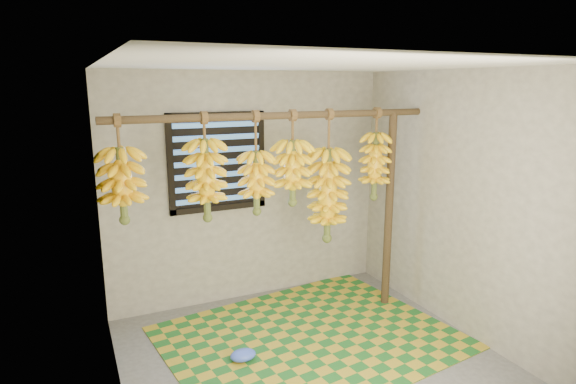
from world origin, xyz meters
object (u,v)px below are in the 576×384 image
support_post (389,212)px  banana_bunch_d (292,173)px  banana_bunch_c (256,182)px  banana_bunch_f (375,166)px  banana_bunch_e (328,195)px  plastic_bag (243,355)px  banana_bunch_a (122,185)px  woven_mat (310,337)px  banana_bunch_b (206,180)px

support_post → banana_bunch_d: 1.19m
banana_bunch_c → banana_bunch_f: 1.24m
banana_bunch_d → banana_bunch_e: (0.37, 0.00, -0.25)m
banana_bunch_d → banana_bunch_f: bearing=-0.0°
plastic_bag → banana_bunch_c: (0.30, 0.41, 1.37)m
banana_bunch_a → banana_bunch_c: (1.12, -0.00, -0.07)m
woven_mat → plastic_bag: bearing=-171.5°
support_post → banana_bunch_e: bearing=180.0°
banana_bunch_d → banana_bunch_e: same height
banana_bunch_b → banana_bunch_e: bearing=0.0°
support_post → banana_bunch_f: bearing=-180.0°
woven_mat → banana_bunch_e: bearing=42.3°
banana_bunch_d → woven_mat: bearing=-84.1°
banana_bunch_a → banana_bunch_b: same height
banana_bunch_e → banana_bunch_f: (0.52, -0.00, 0.24)m
banana_bunch_c → banana_bunch_d: same height
support_post → banana_bunch_a: banana_bunch_a is taller
support_post → plastic_bag: bearing=-166.7°
banana_bunch_b → banana_bunch_f: (1.69, -0.00, -0.00)m
support_post → banana_bunch_e: size_ratio=1.60×
woven_mat → banana_bunch_f: (0.86, 0.31, 1.48)m
support_post → banana_bunch_a: size_ratio=2.36×
banana_bunch_a → banana_bunch_f: (2.36, -0.00, -0.01)m
banana_bunch_f → banana_bunch_d: bearing=180.0°
support_post → banana_bunch_f: banana_bunch_f is taller
banana_bunch_f → plastic_bag: bearing=-165.1°
woven_mat → banana_bunch_a: (-1.50, 0.31, 1.50)m
support_post → plastic_bag: (-1.73, -0.41, -0.94)m
banana_bunch_b → banana_bunch_c: 0.45m
banana_bunch_b → banana_bunch_e: (1.17, 0.00, -0.25)m
banana_bunch_d → banana_bunch_f: size_ratio=0.96×
banana_bunch_d → banana_bunch_e: bearing=0.0°
banana_bunch_d → banana_bunch_e: size_ratio=0.68×
support_post → banana_bunch_d: bearing=180.0°
plastic_bag → banana_bunch_f: (1.54, 0.41, 1.43)m
plastic_bag → banana_bunch_d: 1.62m
banana_bunch_a → banana_bunch_b: bearing=-0.0°
support_post → banana_bunch_c: 1.50m
banana_bunch_c → banana_bunch_a: bearing=180.0°
banana_bunch_c → banana_bunch_d: (0.35, 0.00, 0.06)m
banana_bunch_a → banana_bunch_e: (1.83, -0.00, -0.26)m
support_post → banana_bunch_b: (-1.88, 0.00, 0.49)m
plastic_bag → banana_bunch_a: (-0.82, 0.41, 1.45)m
plastic_bag → banana_bunch_e: bearing=21.9°
plastic_bag → banana_bunch_a: bearing=153.4°
banana_bunch_c → banana_bunch_f: bearing=0.0°
plastic_bag → banana_bunch_b: (-0.15, 0.41, 1.43)m
plastic_bag → banana_bunch_f: size_ratio=0.25×
support_post → banana_bunch_d: size_ratio=2.33×
support_post → plastic_bag: 2.02m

